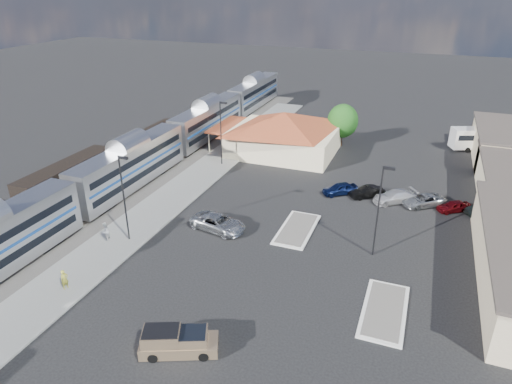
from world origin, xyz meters
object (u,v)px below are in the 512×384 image
(station_depot, at_px, (284,132))
(suv, at_px, (218,223))
(pickup_truck, at_px, (179,342))
(coach_bus, at_px, (487,138))

(station_depot, bearing_deg, suv, -87.87)
(station_depot, height_order, pickup_truck, station_depot)
(coach_bus, bearing_deg, pickup_truck, 134.90)
(pickup_truck, distance_m, suv, 17.19)
(station_depot, relative_size, suv, 3.10)
(pickup_truck, xyz_separation_m, suv, (-4.79, 16.51, -0.05))
(pickup_truck, relative_size, coach_bus, 0.53)
(station_depot, bearing_deg, pickup_truck, -82.14)
(suv, distance_m, coach_bus, 46.12)
(suv, bearing_deg, station_depot, 12.93)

